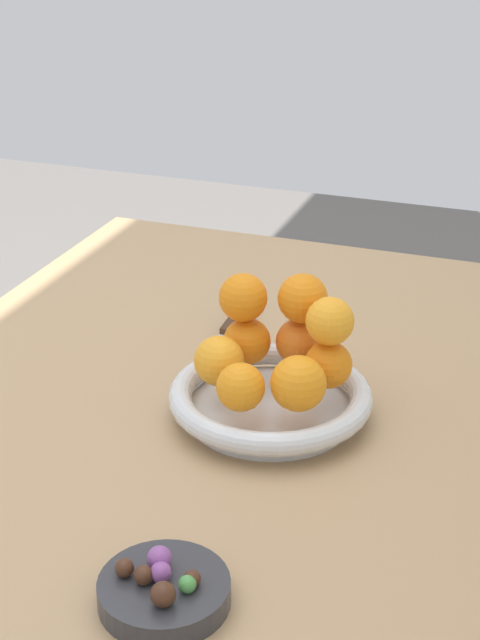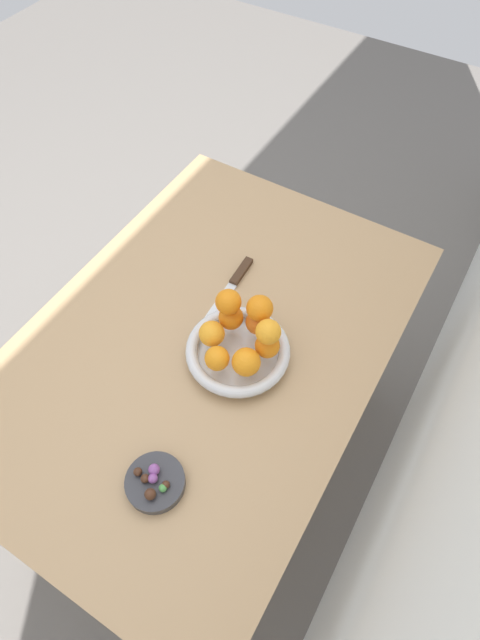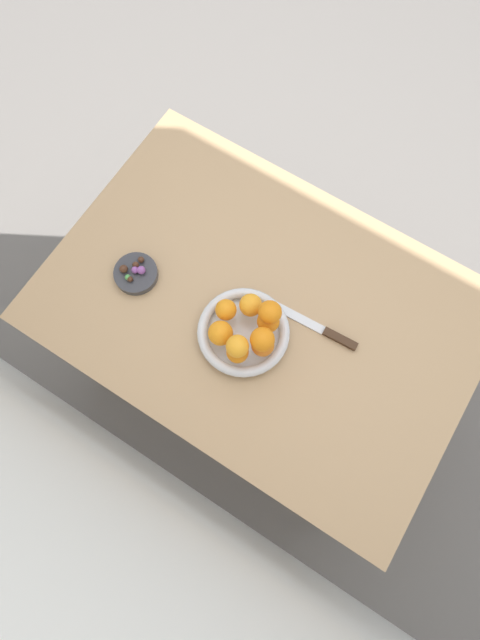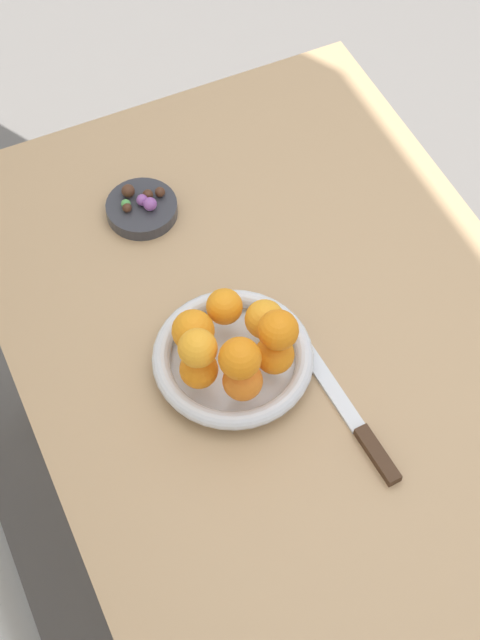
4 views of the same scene
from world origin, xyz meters
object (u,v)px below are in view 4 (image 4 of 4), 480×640
at_px(dining_table, 286,376).
at_px(orange_2, 265,319).
at_px(orange_6, 278,330).
at_px(candy_ball_4, 126,204).
at_px(knife, 353,420).
at_px(candy_dish, 142,209).
at_px(candy_ball_3, 150,204).
at_px(candy_ball_6, 160,192).
at_px(orange_8, 198,348).
at_px(orange_7, 240,358).
at_px(fruit_bowl, 234,360).
at_px(candy_ball_0, 128,191).
at_px(candy_ball_2, 142,200).
at_px(orange_4, 193,331).
at_px(orange_0, 243,381).
at_px(orange_5, 199,369).
at_px(candy_ball_5, 127,208).
at_px(orange_1, 275,354).
at_px(candy_ball_1, 148,195).
at_px(orange_3, 224,307).

distance_m(dining_table, orange_2, 0.16).
relative_size(orange_6, candy_ball_4, 3.62).
bearing_deg(knife, orange_2, 19.64).
xyz_separation_m(candy_dish, knife, (-0.47, -0.13, -0.01)).
relative_size(candy_ball_3, candy_ball_6, 1.31).
bearing_deg(orange_8, orange_7, -132.93).
bearing_deg(candy_dish, knife, -164.93).
bearing_deg(orange_6, fruit_bowl, 50.95).
height_order(fruit_bowl, candy_ball_0, candy_ball_0).
relative_size(candy_ball_4, candy_ball_6, 0.93).
bearing_deg(dining_table, candy_ball_2, 17.00).
bearing_deg(orange_4, orange_0, -163.71).
distance_m(fruit_bowl, candy_ball_3, 0.31).
height_order(candy_ball_3, candy_ball_4, candy_ball_3).
distance_m(orange_4, orange_7, 0.11).
relative_size(dining_table, orange_5, 20.66).
bearing_deg(orange_8, orange_4, -15.84).
bearing_deg(candy_ball_5, orange_5, 176.11).
bearing_deg(candy_ball_0, candy_ball_2, -152.33).
bearing_deg(orange_1, orange_8, 77.77).
bearing_deg(candy_dish, candy_ball_5, 97.97).
xyz_separation_m(candy_dish, orange_8, (-0.34, 0.05, 0.11)).
bearing_deg(orange_2, candy_ball_3, 11.25).
height_order(candy_ball_2, candy_ball_6, candy_ball_2).
height_order(orange_4, orange_7, orange_7).
xyz_separation_m(fruit_bowl, candy_ball_2, (0.32, 0.01, 0.01)).
bearing_deg(orange_7, orange_0, -125.46).
distance_m(candy_ball_1, candy_ball_3, 0.02).
xyz_separation_m(orange_4, orange_7, (-0.10, -0.03, 0.05)).
distance_m(orange_2, candy_ball_0, 0.34).
xyz_separation_m(candy_ball_2, candy_ball_6, (0.00, -0.03, -0.00)).
distance_m(orange_8, candy_ball_5, 0.35).
height_order(orange_3, orange_8, orange_8).
distance_m(orange_1, knife, 0.14).
bearing_deg(orange_8, orange_5, 128.48).
distance_m(orange_1, candy_ball_5, 0.37).
height_order(fruit_bowl, candy_ball_4, fruit_bowl).
height_order(candy_dish, candy_ball_6, candy_ball_6).
height_order(orange_6, candy_ball_4, orange_6).
height_order(orange_2, orange_6, orange_6).
bearing_deg(candy_ball_6, orange_4, 167.28).
height_order(dining_table, orange_6, orange_6).
height_order(candy_ball_0, candy_ball_5, candy_ball_0).
relative_size(candy_ball_5, candy_ball_6, 0.91).
distance_m(orange_1, candy_ball_2, 0.37).
relative_size(orange_6, candy_ball_5, 3.70).
height_order(dining_table, orange_0, orange_0).
relative_size(orange_8, candy_ball_0, 2.47).
height_order(candy_ball_6, knife, candy_ball_6).
bearing_deg(orange_2, fruit_bowl, 107.03).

